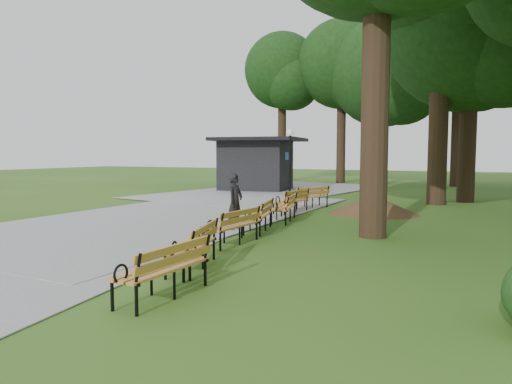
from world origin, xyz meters
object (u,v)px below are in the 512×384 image
at_px(bench_0, 162,269).
at_px(kiosk, 256,164).
at_px(bench_5, 291,201).
at_px(lamp_post, 290,149).
at_px(bench_1, 191,246).
at_px(person, 235,202).
at_px(bench_6, 309,197).
at_px(bench_2, 232,226).
at_px(dirt_mound, 373,205).
at_px(lawn_tree_4, 472,24).
at_px(bench_4, 283,208).
at_px(bench_3, 258,215).

bearing_deg(bench_0, kiosk, -156.11).
bearing_deg(bench_5, kiosk, -139.14).
bearing_deg(lamp_post, bench_1, -76.59).
xyz_separation_m(person, bench_6, (0.16, 6.04, -0.37)).
distance_m(bench_0, bench_2, 4.27).
height_order(lamp_post, bench_6, lamp_post).
relative_size(dirt_mound, lawn_tree_4, 0.23).
xyz_separation_m(lamp_post, bench_6, (2.27, -3.90, -1.95)).
relative_size(person, bench_2, 0.85).
relative_size(dirt_mound, bench_4, 1.43).
relative_size(person, dirt_mound, 0.60).
height_order(bench_4, bench_5, same).
xyz_separation_m(person, lamp_post, (-2.10, 9.94, 1.58)).
xyz_separation_m(bench_0, bench_5, (-1.76, 10.18, 0.00)).
distance_m(bench_0, bench_5, 10.33).
bearing_deg(bench_6, bench_1, 34.14).
distance_m(bench_2, bench_4, 4.06).
height_order(lamp_post, lawn_tree_4, lawn_tree_4).
xyz_separation_m(kiosk, bench_2, (6.39, -15.21, -1.09)).
height_order(bench_3, bench_5, same).
bearing_deg(lamp_post, bench_6, -59.81).
relative_size(person, lamp_post, 0.48).
xyz_separation_m(bench_0, bench_3, (-1.23, 6.14, 0.00)).
bearing_deg(bench_2, bench_1, 14.86).
height_order(bench_4, lawn_tree_4, lawn_tree_4).
relative_size(bench_3, bench_4, 1.00).
height_order(lamp_post, bench_4, lamp_post).
bearing_deg(person, bench_3, -73.90).
height_order(person, bench_2, person).
bearing_deg(person, bench_5, 1.29).
bearing_deg(bench_2, lamp_post, -161.01).
relative_size(kiosk, lawn_tree_4, 0.42).
distance_m(bench_2, bench_6, 7.90).
distance_m(person, bench_0, 6.28).
relative_size(lamp_post, bench_4, 1.76).
bearing_deg(bench_1, bench_6, 170.77).
distance_m(bench_2, bench_5, 6.07).
relative_size(dirt_mound, bench_2, 1.43).
height_order(person, bench_6, person).
height_order(person, lamp_post, lamp_post).
relative_size(bench_5, bench_6, 1.00).
bearing_deg(lawn_tree_4, bench_5, -129.53).
distance_m(bench_4, lawn_tree_4, 12.62).
height_order(bench_0, bench_6, same).
bearing_deg(bench_0, lawn_tree_4, 170.00).
distance_m(kiosk, lawn_tree_4, 13.13).
height_order(bench_2, bench_3, same).
bearing_deg(lawn_tree_4, bench_3, -115.27).
relative_size(bench_1, lawn_tree_4, 0.16).
bearing_deg(bench_5, dirt_mound, 119.69).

